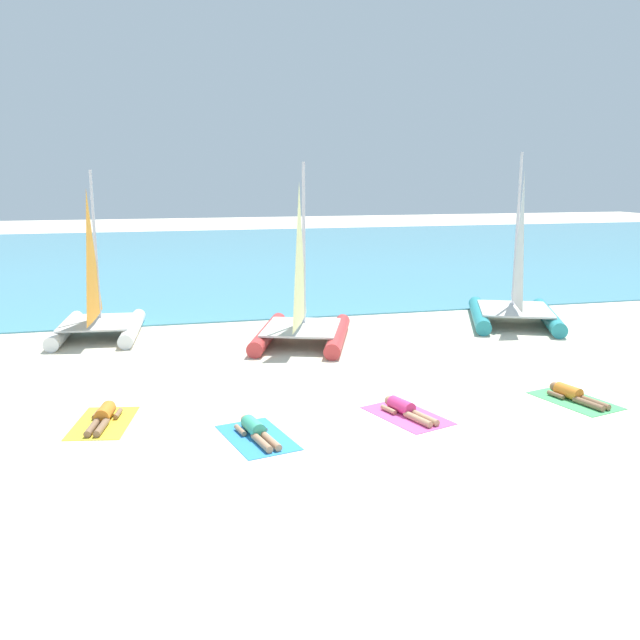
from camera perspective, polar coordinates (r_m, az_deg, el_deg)
ground_plane at (r=23.27m, az=-3.18°, el=-0.28°), size 120.00×120.00×0.00m
ocean_water at (r=43.43m, az=-8.49°, el=5.41°), size 120.00×40.00×0.05m
sailboat_teal at (r=23.92m, az=16.10°, el=1.69°), size 4.33×5.15×5.73m
sailboat_white at (r=22.26m, az=-18.25°, el=0.57°), size 2.87×4.16×5.15m
sailboat_red at (r=20.35m, az=-1.53°, el=0.24°), size 3.89×4.77×5.37m
towel_leftmost at (r=14.73m, az=-17.79°, el=-8.24°), size 1.45×2.08×0.01m
sunbather_leftmost at (r=14.75m, az=-17.76°, el=-7.69°), size 0.70×1.56×0.30m
towel_center_left at (r=13.35m, az=-5.29°, el=-9.83°), size 1.49×2.09×0.01m
sunbather_center_left at (r=13.36m, az=-5.41°, el=-9.23°), size 0.73×1.56×0.30m
towel_center_right at (r=14.56m, az=7.35°, el=-7.98°), size 1.63×2.15×0.01m
sunbather_center_right at (r=14.56m, az=7.19°, el=-7.44°), size 0.85×1.54×0.30m
towel_rightmost at (r=16.39m, az=20.66°, el=-6.37°), size 1.53×2.11×0.01m
sunbather_rightmost at (r=16.40m, az=20.52°, el=-5.89°), size 0.76×1.55×0.30m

